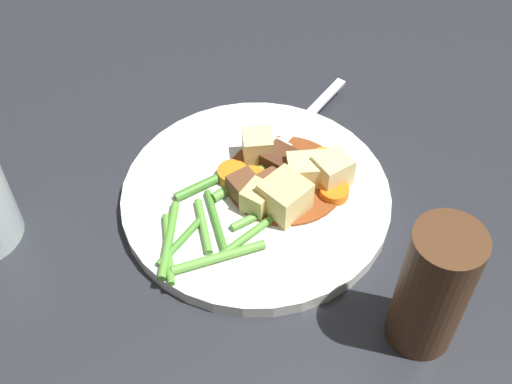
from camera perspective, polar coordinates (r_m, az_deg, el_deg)
ground_plane at (r=0.63m, az=0.00°, el=-0.84°), size 3.00×3.00×0.00m
dinner_plate at (r=0.63m, az=0.00°, el=-0.42°), size 0.25×0.25×0.01m
stew_sauce at (r=0.63m, az=2.67°, el=0.94°), size 0.11×0.11×0.00m
carrot_slice_0 at (r=0.62m, az=3.01°, el=0.59°), size 0.04×0.04×0.01m
carrot_slice_1 at (r=0.62m, az=6.73°, el=0.04°), size 0.03×0.03×0.01m
carrot_slice_2 at (r=0.62m, az=-0.13°, el=0.89°), size 0.04×0.04×0.01m
carrot_slice_3 at (r=0.65m, az=5.80°, el=2.84°), size 0.04×0.04×0.01m
carrot_slice_4 at (r=0.63m, az=-2.04°, el=1.55°), size 0.03×0.03×0.01m
potato_chunk_0 at (r=0.64m, az=0.13°, el=3.86°), size 0.04×0.04×0.03m
potato_chunk_1 at (r=0.60m, az=2.49°, el=-0.44°), size 0.05×0.05×0.03m
potato_chunk_2 at (r=0.62m, az=4.33°, el=1.80°), size 0.04×0.04×0.03m
potato_chunk_3 at (r=0.60m, az=0.16°, el=-0.58°), size 0.03×0.03×0.02m
potato_chunk_4 at (r=0.62m, az=6.56°, el=1.81°), size 0.03×0.03×0.03m
meat_chunk_0 at (r=0.62m, az=1.34°, el=0.78°), size 0.03×0.02×0.02m
meat_chunk_1 at (r=0.61m, az=-1.09°, el=0.50°), size 0.03×0.03×0.02m
meat_chunk_2 at (r=0.64m, az=1.98°, el=2.80°), size 0.04×0.04×0.02m
green_bean_0 at (r=0.60m, az=0.28°, el=-1.95°), size 0.06×0.01×0.01m
green_bean_1 at (r=0.59m, az=-3.38°, el=-2.71°), size 0.02×0.08×0.01m
green_bean_2 at (r=0.59m, az=-0.50°, el=-3.62°), size 0.07×0.02×0.01m
green_bean_3 at (r=0.62m, az=-1.19°, el=0.97°), size 0.07×0.02×0.01m
green_bean_4 at (r=0.57m, az=-3.22°, el=-5.61°), size 0.08×0.02×0.01m
green_bean_5 at (r=0.62m, az=-4.58°, el=0.62°), size 0.06×0.01×0.01m
green_bean_6 at (r=0.58m, az=-6.57°, el=-4.29°), size 0.05×0.03×0.01m
green_bean_7 at (r=0.58m, az=-7.53°, el=-4.82°), size 0.03×0.07×0.01m
green_bean_8 at (r=0.59m, az=-4.54°, el=-2.92°), size 0.02×0.06×0.01m
green_bean_9 at (r=0.59m, az=-7.49°, el=-4.07°), size 0.05×0.07×0.01m
fork at (r=0.68m, az=3.35°, el=5.39°), size 0.16×0.09×0.00m
pepper_mill at (r=0.52m, az=14.94°, el=-8.09°), size 0.05×0.05×0.13m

